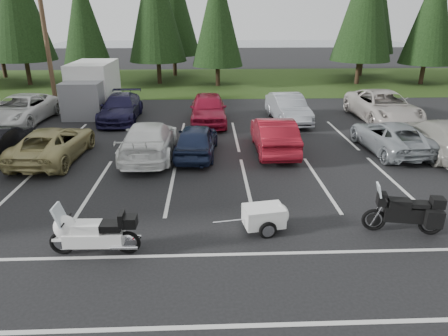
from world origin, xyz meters
TOP-DOWN VIEW (x-y plane):
  - ground at (0.00, 0.00)m, footprint 120.00×120.00m
  - grass_strip at (0.00, 24.00)m, footprint 80.00×16.00m
  - lake_water at (4.00, 55.00)m, footprint 70.00×50.00m
  - utility_pole at (-10.00, 12.00)m, footprint 1.60×0.26m
  - box_truck at (-8.00, 12.50)m, footprint 2.40×5.60m
  - stall_markings at (0.00, 2.00)m, footprint 32.00×16.00m
  - conifer_3 at (-10.50, 21.40)m, footprint 3.87×3.87m
  - conifer_4 at (-5.00, 22.90)m, footprint 4.80×4.80m
  - conifer_5 at (0.00, 21.60)m, footprint 4.14×4.14m
  - conifer_6 at (12.00, 22.10)m, footprint 4.93×4.93m
  - conifer_7 at (17.50, 21.80)m, footprint 4.27×4.27m
  - conifer_back_b at (-4.00, 27.50)m, footprint 4.97×4.97m
  - car_near_1 at (-9.65, 4.29)m, footprint 1.42×4.06m
  - car_near_2 at (-7.30, 3.90)m, footprint 2.56×5.07m
  - car_near_3 at (-3.36, 4.08)m, footprint 2.10×5.17m
  - car_near_4 at (-1.36, 4.14)m, footprint 2.00×4.22m
  - car_near_5 at (2.02, 4.57)m, footprint 1.61×4.61m
  - car_near_6 at (7.18, 4.41)m, footprint 2.46×4.88m
  - car_near_7 at (9.05, 3.91)m, footprint 2.31×5.33m
  - car_far_0 at (-11.19, 9.95)m, footprint 2.93×5.65m
  - car_far_1 at (-5.80, 10.34)m, footprint 2.08×4.98m
  - car_far_2 at (-0.84, 9.50)m, footprint 1.97×4.82m
  - car_far_3 at (3.63, 9.67)m, footprint 2.01×4.75m
  - car_far_4 at (9.01, 9.63)m, footprint 2.85×6.01m
  - touring_motorcycle at (-3.76, -3.31)m, footprint 2.57×0.84m
  - cargo_trailer at (0.67, -2.30)m, footprint 1.73×1.15m
  - adventure_motorcycle at (4.51, -2.58)m, footprint 2.52×1.28m

SIDE VIEW (x-z plane):
  - ground at x=0.00m, z-range 0.00..0.00m
  - lake_water at x=4.00m, z-range -0.01..0.01m
  - stall_markings at x=0.00m, z-range 0.00..0.01m
  - grass_strip at x=0.00m, z-range 0.00..0.01m
  - cargo_trailer at x=0.67m, z-range 0.00..0.74m
  - car_near_6 at x=7.18m, z-range 0.00..1.32m
  - car_near_1 at x=-9.65m, z-range 0.00..1.34m
  - car_near_2 at x=-7.30m, z-range 0.00..1.37m
  - car_near_4 at x=-1.36m, z-range 0.00..1.39m
  - touring_motorcycle at x=-3.76m, z-range 0.00..1.41m
  - car_far_1 at x=-5.80m, z-range 0.00..1.44m
  - adventure_motorcycle at x=4.51m, z-range 0.00..1.47m
  - car_near_3 at x=-3.36m, z-range 0.00..1.50m
  - car_near_5 at x=2.02m, z-range 0.00..1.52m
  - car_far_0 at x=-11.19m, z-range 0.00..1.52m
  - car_far_3 at x=3.63m, z-range 0.00..1.53m
  - car_near_7 at x=9.05m, z-range 0.00..1.53m
  - car_far_2 at x=-0.84m, z-range 0.00..1.64m
  - car_far_4 at x=9.01m, z-range 0.00..1.66m
  - box_truck at x=-8.00m, z-range 0.00..2.90m
  - utility_pole at x=-10.00m, z-range 0.20..9.20m
  - conifer_3 at x=-10.50m, z-range 0.76..9.78m
  - conifer_5 at x=0.00m, z-range 0.81..10.45m
  - conifer_7 at x=17.50m, z-range 0.84..10.78m
  - conifer_4 at x=-5.00m, z-range 0.95..12.12m
  - conifer_6 at x=12.00m, z-range 0.97..12.45m
  - conifer_back_b at x=-4.00m, z-range 0.98..12.56m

